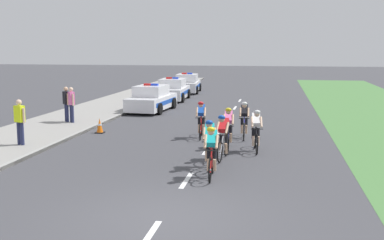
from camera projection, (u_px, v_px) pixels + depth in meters
ground_plane at (162, 217)px, 10.49m from camera, size 160.00×160.00×0.00m
sidewalk_slab at (83, 115)px, 25.41m from camera, size 4.02×60.00×0.12m
kerb_edge at (118, 116)px, 25.08m from camera, size 0.16×60.00×0.13m
lane_markings_centre at (220, 131)px, 21.16m from camera, size 0.14×25.60×0.01m
cyclist_lead at (212, 151)px, 13.49m from camera, size 0.43×1.72×1.56m
cyclist_second at (209, 143)px, 14.67m from camera, size 0.44×1.72×1.56m
cyclist_third at (223, 136)px, 15.71m from camera, size 0.45×1.72×1.56m
cyclist_fourth at (256, 130)px, 16.90m from camera, size 0.45×1.72×1.56m
cyclist_fifth at (228, 127)px, 17.51m from camera, size 0.44×1.72×1.56m
cyclist_sixth at (244, 119)px, 19.30m from camera, size 0.43×1.72×1.56m
cyclist_seventh at (201, 119)px, 19.42m from camera, size 0.44×1.72×1.56m
police_car_nearest at (152, 99)px, 27.48m from camera, size 2.24×4.52×1.59m
police_car_second at (173, 90)px, 33.00m from camera, size 2.11×4.45×1.59m
police_car_third at (187, 84)px, 38.37m from camera, size 2.23×4.51×1.59m
traffic_cone_mid at (100, 126)px, 20.58m from camera, size 0.36×0.36×0.64m
spectator_closest at (20, 119)px, 17.45m from camera, size 0.52×0.33×1.68m
spectator_middle at (66, 102)px, 22.80m from camera, size 0.43×0.42×1.68m
spectator_back at (71, 102)px, 22.58m from camera, size 0.42×0.43×1.68m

